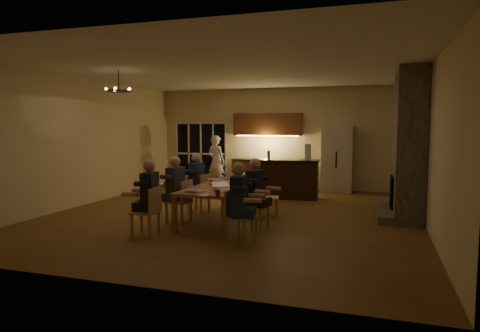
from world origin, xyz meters
The scene contains 44 objects.
floor centered at (0.00, 0.00, 0.00)m, with size 9.00×9.00×0.00m, color brown.
back_wall centered at (0.00, 4.52, 1.60)m, with size 8.00×0.04×3.20m, color beige.
left_wall centered at (-4.02, 0.00, 1.60)m, with size 0.04×9.00×3.20m, color beige.
right_wall centered at (4.02, 0.00, 1.60)m, with size 0.04×9.00×3.20m, color beige.
ceiling centered at (0.00, 0.00, 3.22)m, with size 8.00×9.00×0.04m, color white.
french_doors centered at (-2.70, 4.47, 1.05)m, with size 1.86×0.08×2.10m, color black.
fireplace centered at (3.70, 1.20, 1.60)m, with size 0.58×2.50×3.20m, color slate.
kitchenette centered at (-0.30, 4.20, 1.20)m, with size 2.24×0.68×2.40m, color brown, non-canonical shape.
refrigerator centered at (1.90, 4.15, 1.00)m, with size 0.90×0.68×2.00m, color beige.
dining_table centered at (-0.03, -0.61, 0.38)m, with size 1.10×2.78×0.75m, color #B07C46.
bar_island centered at (0.70, 2.53, 0.54)m, with size 1.75×0.68×1.08m, color black.
chair_left_near centered at (-0.95, -2.26, 0.45)m, with size 0.44×0.44×0.89m, color tan, non-canonical shape.
chair_left_mid centered at (-0.84, -1.11, 0.45)m, with size 0.44×0.44×0.89m, color tan, non-canonical shape.
chair_left_far centered at (-0.89, 0.03, 0.45)m, with size 0.44×0.44×0.89m, color tan, non-canonical shape.
chair_right_near centered at (0.86, -2.13, 0.45)m, with size 0.44×0.44×0.89m, color tan, non-canonical shape.
chair_right_mid centered at (0.81, -1.05, 0.45)m, with size 0.44×0.44×0.89m, color tan, non-canonical shape.
chair_right_far centered at (0.81, -0.05, 0.45)m, with size 0.44×0.44×0.89m, color tan, non-canonical shape.
person_left_near centered at (-0.90, -2.17, 0.69)m, with size 0.60×0.60×1.38m, color black, non-canonical shape.
person_right_near centered at (0.82, -2.18, 0.69)m, with size 0.60×0.60×1.38m, color #1C2A46, non-canonical shape.
person_left_mid centered at (-0.90, -1.11, 0.69)m, with size 0.60×0.60×1.38m, color #3D4249, non-canonical shape.
person_right_mid centered at (0.81, -1.14, 0.69)m, with size 0.60×0.60×1.38m, color black, non-canonical shape.
person_left_far centered at (-0.91, -0.01, 0.69)m, with size 0.60×0.60×1.38m, color #1C2A46, non-canonical shape.
standing_person centered at (-1.83, 3.65, 0.85)m, with size 0.62×0.41×1.71m, color white.
chandelier centered at (-2.32, -0.92, 2.75)m, with size 0.56×0.56×0.03m, color black.
laptop_a centered at (-0.23, -1.61, 0.86)m, with size 0.32×0.28×0.23m, color silver, non-canonical shape.
laptop_b centered at (0.24, -1.47, 0.86)m, with size 0.32×0.28×0.23m, color silver, non-canonical shape.
laptop_c centered at (-0.24, -0.49, 0.86)m, with size 0.32×0.28×0.23m, color silver, non-canonical shape.
laptop_d centered at (0.25, -0.71, 0.86)m, with size 0.32×0.28×0.23m, color silver, non-canonical shape.
laptop_e centered at (-0.22, 0.53, 0.86)m, with size 0.32×0.28×0.23m, color silver, non-canonical shape.
laptop_f centered at (0.20, 0.48, 0.86)m, with size 0.32×0.28×0.23m, color silver, non-canonical shape.
mug_front centered at (-0.12, -0.99, 0.80)m, with size 0.08×0.08×0.10m, color white.
mug_mid centered at (0.10, -0.14, 0.80)m, with size 0.09×0.09×0.10m, color white.
mug_back centered at (-0.39, 0.27, 0.80)m, with size 0.09×0.09×0.10m, color white.
redcup_near centered at (0.36, -1.98, 0.81)m, with size 0.09×0.09×0.12m, color red.
redcup_mid centered at (-0.47, -0.22, 0.81)m, with size 0.09×0.09×0.12m, color red.
redcup_far centered at (0.15, 0.79, 0.81)m, with size 0.10×0.10×0.12m, color red.
can_silver centered at (0.08, -1.36, 0.81)m, with size 0.07×0.07×0.12m, color #B2B2B7.
can_cola centered at (-0.13, 0.76, 0.81)m, with size 0.07×0.07×0.12m, color #3F0F0C.
plate_near centered at (0.36, -1.16, 0.76)m, with size 0.24×0.24×0.02m, color white.
plate_left centered at (-0.32, -1.52, 0.76)m, with size 0.25×0.25×0.02m, color white.
plate_far centered at (0.38, 0.09, 0.76)m, with size 0.25×0.25×0.02m, color white.
notepad centered at (0.11, -1.99, 0.76)m, with size 0.15×0.21×0.01m, color white.
bar_bottle centered at (0.19, 2.42, 1.20)m, with size 0.08×0.08×0.24m, color #99999E.
bar_blender centered at (1.24, 2.60, 1.29)m, with size 0.14×0.14×0.43m, color silver.
Camera 1 is at (3.05, -9.02, 1.99)m, focal length 32.00 mm.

